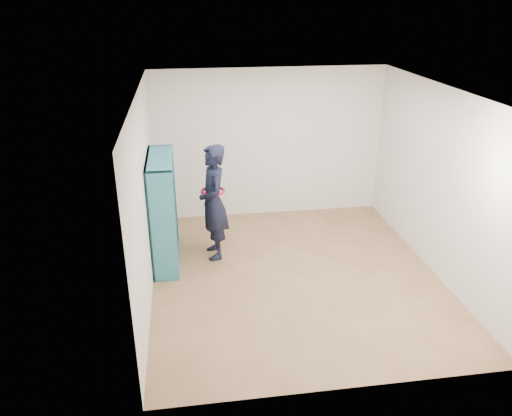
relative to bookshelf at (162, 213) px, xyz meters
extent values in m
plane|color=brown|center=(1.84, -0.71, -0.78)|extent=(4.50, 4.50, 0.00)
plane|color=white|center=(1.84, -0.71, 1.82)|extent=(4.50, 4.50, 0.00)
cube|color=silver|center=(-0.16, -0.71, 0.52)|extent=(0.02, 4.50, 2.60)
cube|color=silver|center=(3.84, -0.71, 0.52)|extent=(0.02, 4.50, 2.60)
cube|color=silver|center=(1.84, 1.54, 0.52)|extent=(4.00, 0.02, 2.60)
cube|color=silver|center=(1.84, -2.96, 0.52)|extent=(4.00, 0.02, 2.60)
cube|color=teal|center=(0.03, -0.59, 0.03)|extent=(0.36, 0.03, 1.63)
cube|color=teal|center=(0.03, 0.60, 0.03)|extent=(0.36, 0.03, 1.63)
cube|color=teal|center=(0.03, 0.01, -0.77)|extent=(0.36, 1.22, 0.03)
cube|color=teal|center=(0.03, 0.01, 0.83)|extent=(0.36, 1.22, 0.03)
cube|color=teal|center=(-0.14, 0.01, 0.03)|extent=(0.03, 1.22, 1.63)
cube|color=teal|center=(0.03, -0.19, 0.03)|extent=(0.33, 0.03, 1.58)
cube|color=teal|center=(0.03, 0.20, 0.03)|extent=(0.33, 0.03, 1.58)
cube|color=teal|center=(0.03, 0.01, -0.37)|extent=(0.33, 1.17, 0.03)
cube|color=teal|center=(0.03, 0.01, 0.03)|extent=(0.33, 1.17, 0.03)
cube|color=teal|center=(0.03, 0.01, 0.42)|extent=(0.33, 1.17, 0.03)
cube|color=beige|center=(0.05, -0.39, -0.70)|extent=(0.22, 0.14, 0.09)
cube|color=black|center=(0.06, -0.44, -0.24)|extent=(0.18, 0.16, 0.23)
cube|color=maroon|center=(0.06, -0.44, 0.15)|extent=(0.18, 0.16, 0.22)
cube|color=silver|center=(0.05, -0.39, 0.48)|extent=(0.22, 0.14, 0.09)
cube|color=navy|center=(0.06, -0.05, -0.63)|extent=(0.18, 0.16, 0.24)
cube|color=brown|center=(0.06, -0.05, -0.25)|extent=(0.18, 0.16, 0.21)
cube|color=#BFB28C|center=(0.05, 0.00, 0.07)|extent=(0.22, 0.14, 0.06)
cube|color=#26594C|center=(0.06, -0.05, 0.55)|extent=(0.18, 0.16, 0.24)
cube|color=beige|center=(0.06, 0.34, -0.61)|extent=(0.18, 0.16, 0.28)
cube|color=black|center=(0.05, 0.39, -0.31)|extent=(0.22, 0.14, 0.09)
cube|color=maroon|center=(0.06, 0.34, 0.15)|extent=(0.18, 0.16, 0.21)
cube|color=silver|center=(0.06, 0.34, 0.55)|extent=(0.18, 0.16, 0.23)
imported|color=black|center=(0.76, 0.07, 0.09)|extent=(0.49, 0.68, 1.75)
torus|color=#B10D45|center=(0.76, 0.07, 0.27)|extent=(0.40, 0.40, 0.04)
cube|color=silver|center=(0.61, 0.14, 0.21)|extent=(0.03, 0.08, 0.12)
cube|color=black|center=(0.61, 0.14, 0.21)|extent=(0.03, 0.08, 0.12)
camera|label=1|loc=(0.39, -6.72, 2.93)|focal=35.00mm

